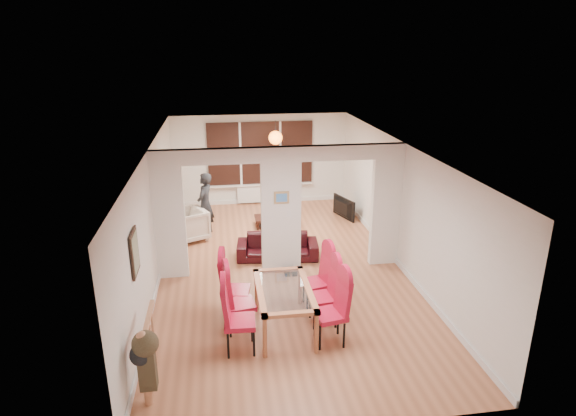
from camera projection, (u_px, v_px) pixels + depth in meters
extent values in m
cube|color=#AF6946|center=(281.00, 269.00, 10.10)|extent=(5.00, 9.00, 0.01)
cube|color=white|center=(281.00, 210.00, 9.67)|extent=(5.00, 0.18, 2.60)
cube|color=black|center=(260.00, 153.00, 13.76)|extent=(3.00, 0.08, 1.80)
cube|color=white|center=(261.00, 194.00, 14.12)|extent=(1.40, 0.08, 0.50)
sphere|color=orange|center=(275.00, 138.00, 12.53)|extent=(0.36, 0.36, 0.36)
cube|color=gray|center=(135.00, 253.00, 6.99)|extent=(0.04, 0.52, 0.67)
cube|color=#4C8CD8|center=(282.00, 198.00, 9.49)|extent=(0.30, 0.03, 0.25)
imported|color=black|center=(278.00, 247.00, 10.55)|extent=(1.83, 0.88, 0.51)
imported|color=beige|center=(188.00, 225.00, 11.46)|extent=(1.09, 1.10, 0.76)
imported|color=black|center=(205.00, 204.00, 11.69)|extent=(0.66, 0.55, 1.56)
imported|color=black|center=(341.00, 208.00, 12.94)|extent=(0.97, 0.44, 0.56)
cylinder|color=#143F19|center=(281.00, 211.00, 12.34)|extent=(0.08, 0.08, 0.30)
imported|color=black|center=(281.00, 216.00, 12.33)|extent=(0.21, 0.21, 0.05)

